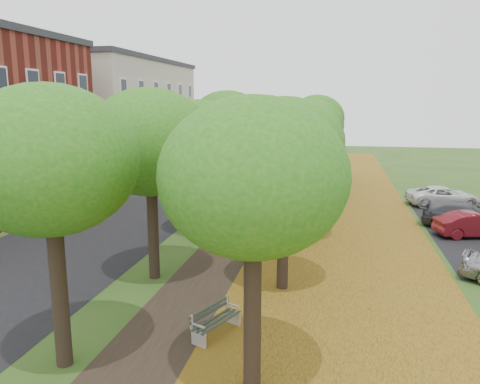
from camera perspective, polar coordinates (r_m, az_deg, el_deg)
The scene contains 11 objects.
ground at distance 12.41m, azimuth -11.29°, elevation -20.94°, with size 120.00×120.00×0.00m, color #2D4C19.
street_asphalt at distance 28.08m, azimuth -13.54°, elevation -2.64°, with size 8.00×70.00×0.01m, color black.
footpath at distance 25.83m, azimuth 1.73°, elevation -3.52°, with size 3.20×70.00×0.01m, color black.
leaf_verge at distance 25.48m, azimuth 12.90°, elevation -4.01°, with size 7.50×70.00×0.01m, color olive.
tree_row_west at distance 25.51m, azimuth -3.12°, elevation 7.49°, with size 4.32×34.32×6.78m.
tree_row_east at distance 24.73m, azimuth 7.79°, elevation 7.29°, with size 4.32×34.32×6.78m.
building_cream at distance 47.66m, azimuth -15.04°, elevation 9.18°, with size 10.30×20.30×10.40m.
bench at distance 13.72m, azimuth -3.03°, elevation -15.36°, with size 1.15×1.77×0.81m.
car_red at distance 25.39m, azimuth 26.67°, elevation -3.58°, with size 1.29×3.69×1.22m, color maroon.
car_grey at distance 26.73m, azimuth 25.91°, elevation -2.76°, with size 1.79×4.39×1.28m, color #323237.
car_white at distance 32.03m, azimuth 23.55°, elevation -0.46°, with size 2.03×4.40×1.22m, color white.
Camera 1 is at (4.31, -9.61, 6.55)m, focal length 35.00 mm.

